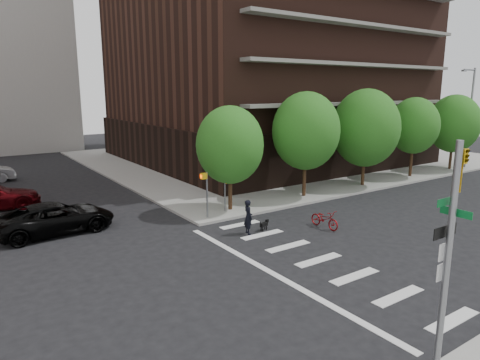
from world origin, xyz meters
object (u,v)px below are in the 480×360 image
scooter (325,219)px  pedestrian_far (461,160)px  parked_car_black (56,218)px  dog_walker (248,217)px  traffic_signal (445,288)px

scooter → pedestrian_far: pedestrian_far is taller
parked_car_black → dog_walker: size_ratio=3.19×
scooter → dog_walker: dog_walker is taller
parked_car_black → pedestrian_far: 33.52m
parked_car_black → dog_walker: dog_walker is taller
traffic_signal → dog_walker: (2.97, 12.03, -1.81)m
traffic_signal → pedestrian_far: (28.38, 14.99, -1.65)m
scooter → dog_walker: (-3.91, 1.52, 0.40)m
scooter → pedestrian_far: (21.50, 4.48, 0.56)m
traffic_signal → dog_walker: bearing=76.1°
traffic_signal → scooter: 12.76m
dog_walker → pedestrian_far: size_ratio=0.99×
scooter → traffic_signal: bearing=-124.2°
parked_car_black → traffic_signal: bearing=-167.0°
traffic_signal → parked_car_black: (-5.03, 17.74, -1.91)m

